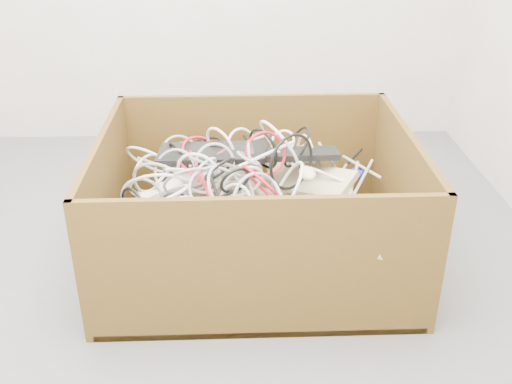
{
  "coord_description": "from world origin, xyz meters",
  "views": [
    {
      "loc": [
        0.17,
        -1.99,
        1.41
      ],
      "look_at": [
        0.25,
        0.14,
        0.3
      ],
      "focal_mm": 42.09,
      "sensor_mm": 36.0,
      "label": 1
    }
  ],
  "objects_px": {
    "power_strip_left": "(196,177)",
    "cardboard_box": "(252,229)",
    "vga_plug": "(356,173)",
    "power_strip_right": "(215,211)"
  },
  "relations": [
    {
      "from": "power_strip_left",
      "to": "vga_plug",
      "type": "height_order",
      "value": "power_strip_left"
    },
    {
      "from": "power_strip_right",
      "to": "vga_plug",
      "type": "distance_m",
      "value": 0.61
    },
    {
      "from": "cardboard_box",
      "to": "power_strip_right",
      "type": "bearing_deg",
      "value": -125.45
    },
    {
      "from": "cardboard_box",
      "to": "power_strip_right",
      "type": "height_order",
      "value": "cardboard_box"
    },
    {
      "from": "power_strip_left",
      "to": "cardboard_box",
      "type": "bearing_deg",
      "value": -27.26
    },
    {
      "from": "power_strip_right",
      "to": "vga_plug",
      "type": "relative_size",
      "value": 6.34
    },
    {
      "from": "power_strip_left",
      "to": "vga_plug",
      "type": "bearing_deg",
      "value": -15.91
    },
    {
      "from": "cardboard_box",
      "to": "power_strip_left",
      "type": "distance_m",
      "value": 0.31
    },
    {
      "from": "cardboard_box",
      "to": "vga_plug",
      "type": "xyz_separation_m",
      "value": [
        0.42,
        0.05,
        0.22
      ]
    },
    {
      "from": "power_strip_left",
      "to": "vga_plug",
      "type": "distance_m",
      "value": 0.64
    }
  ]
}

